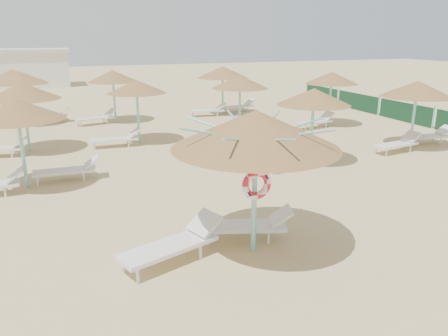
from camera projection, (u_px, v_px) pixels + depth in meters
name	position (u px, v px, depth m)	size (l,w,h in m)	color
ground	(226.00, 246.00, 9.57)	(120.00, 120.00, 0.00)	tan
main_palapa	(256.00, 130.00, 8.60)	(3.39, 3.39, 3.04)	#77CEC9
lounger_main_a	(175.00, 243.00, 8.86)	(2.31, 1.38, 0.81)	white
lounger_main_b	(249.00, 224.00, 9.81)	(2.13, 1.23, 0.74)	white
palapa_field	(170.00, 85.00, 19.45)	(19.76, 15.83, 2.72)	#77CEC9
service_hut	(20.00, 68.00, 38.35)	(8.40, 4.40, 3.25)	silver
windbreak_fence	(406.00, 112.00, 23.06)	(0.08, 19.84, 1.10)	#184A28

